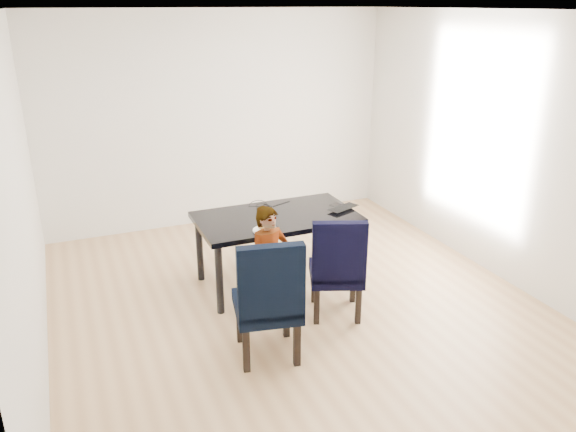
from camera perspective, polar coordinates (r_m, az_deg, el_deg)
name	(u,v)px	position (r m, az deg, el deg)	size (l,w,h in m)	color
floor	(296,304)	(5.55, 0.81, -8.97)	(4.50, 5.00, 0.01)	tan
ceiling	(298,9)	(4.81, 0.98, 20.27)	(4.50, 5.00, 0.01)	white
wall_back	(219,120)	(7.31, -7.07, 9.64)	(4.50, 0.01, 2.70)	white
wall_front	(494,299)	(3.05, 20.16, -7.97)	(4.50, 0.01, 2.70)	white
wall_left	(20,204)	(4.64, -25.59, 1.13)	(0.01, 5.00, 2.70)	white
wall_right	(496,147)	(6.24, 20.39, 6.55)	(0.01, 5.00, 2.70)	white
dining_table	(277,249)	(5.79, -1.15, -3.42)	(1.60, 0.90, 0.75)	black
chair_left	(267,296)	(4.58, -2.17, -8.11)	(0.52, 0.54, 1.08)	black
chair_right	(336,265)	(5.20, 4.94, -4.94)	(0.48, 0.50, 1.00)	black
child	(270,265)	(5.06, -1.88, -4.98)	(0.40, 0.26, 1.10)	orange
plate	(265,230)	(5.27, -2.31, -1.45)	(0.24, 0.24, 0.01)	white
sandwich	(266,226)	(5.27, -2.30, -1.00)	(0.16, 0.07, 0.06)	olive
laptop	(340,207)	(5.85, 5.26, 0.89)	(0.35, 0.22, 0.03)	black
cable_tangle	(264,207)	(5.87, -2.50, 0.89)	(0.16, 0.16, 0.01)	black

